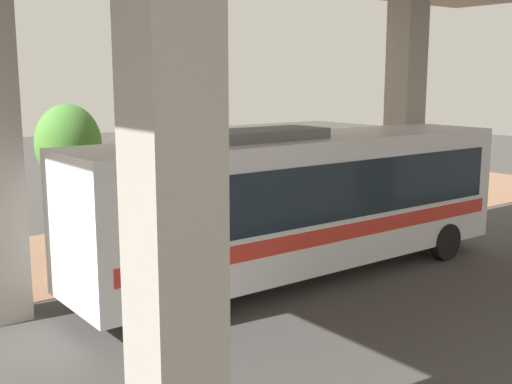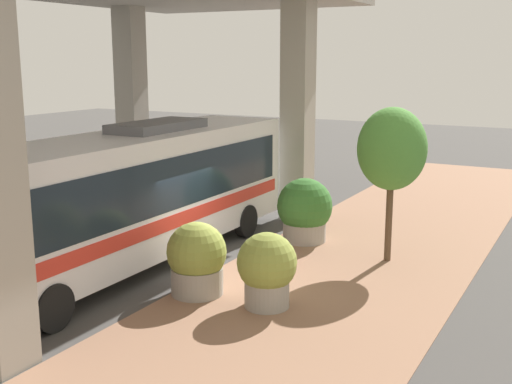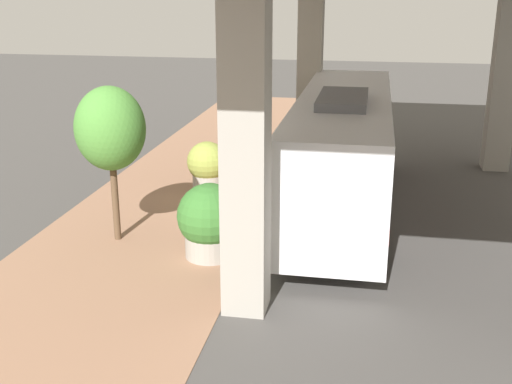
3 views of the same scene
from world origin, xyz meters
name	(u,v)px [view 2 (image 2 of 3)]	position (x,y,z in m)	size (l,w,h in m)	color
ground_plane	(213,272)	(0.00, 0.00, 0.00)	(80.00, 80.00, 0.00)	#474442
sidewalk_strip	(321,291)	(-3.00, 0.00, 0.01)	(6.00, 40.00, 0.02)	#936B51
overpass	(81,0)	(4.00, 0.00, 6.90)	(9.40, 20.31, 7.87)	#9E998E
bus	(132,191)	(2.11, 0.52, 2.01)	(2.74, 11.73, 3.72)	silver
fire_hydrant	(275,250)	(-1.24, -1.07, 0.47)	(0.49, 0.24, 0.93)	red
planter_front	(197,260)	(-0.54, 1.54, 0.85)	(1.39, 1.39, 1.73)	#9E998E
planter_middle	(267,269)	(-2.33, 1.47, 0.88)	(1.32, 1.32, 1.70)	#9E998E
planter_back	(305,211)	(-0.92, -3.67, 0.95)	(1.65, 1.65, 1.92)	#9E998E
street_tree_near	(392,150)	(-3.68, -3.02, 3.05)	(1.82, 1.82, 4.16)	brown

